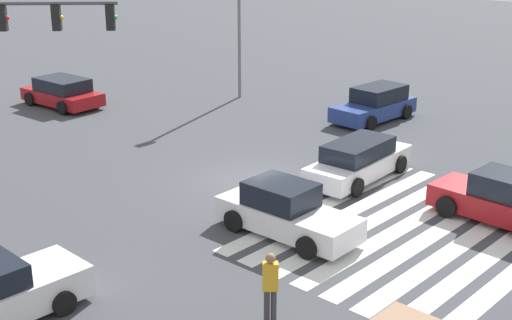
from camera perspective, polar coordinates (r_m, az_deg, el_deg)
name	(u,v)px	position (r m, az deg, el deg)	size (l,w,h in m)	color
ground_plane	(256,181)	(25.66, 0.00, -1.70)	(120.78, 120.78, 0.00)	#3D3F44
crosswalk_markings	(415,233)	(22.12, 12.59, -5.69)	(9.98, 7.25, 0.01)	silver
traffic_signal_mast	(12,49)	(25.37, -18.92, 8.40)	(3.98, 3.98, 6.59)	#47474C
car_0	(62,93)	(36.94, -15.23, 5.23)	(2.39, 4.46, 1.43)	maroon
car_1	(359,161)	(25.90, 8.22, -0.05)	(4.98, 2.12, 1.46)	silver
car_3	(375,104)	(33.65, 9.51, 4.41)	(4.56, 2.20, 1.57)	navy
car_4	(286,212)	(21.23, 2.42, -4.18)	(2.02, 4.51, 1.60)	silver
car_6	(502,199)	(23.34, 19.08, -3.00)	(2.05, 4.19, 1.60)	maroon
pedestrian	(270,284)	(16.66, 1.16, -9.90)	(0.41, 0.41, 1.80)	#38383D
street_light_pole_a	(239,3)	(36.78, -1.37, 12.46)	(0.80, 0.36, 8.17)	slate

